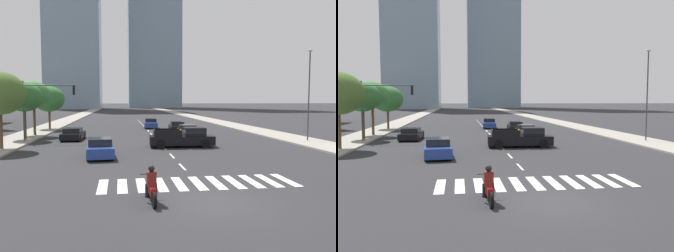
{
  "view_description": "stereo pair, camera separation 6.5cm",
  "coord_description": "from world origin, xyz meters",
  "views": [
    {
      "loc": [
        -3.7,
        -12.49,
        3.99
      ],
      "look_at": [
        0.0,
        13.11,
        2.0
      ],
      "focal_mm": 36.05,
      "sensor_mm": 36.0,
      "label": 1
    },
    {
      "loc": [
        -3.63,
        -12.5,
        3.99
      ],
      "look_at": [
        0.0,
        13.11,
        2.0
      ],
      "focal_mm": 36.05,
      "sensor_mm": 36.0,
      "label": 2
    }
  ],
  "objects": [
    {
      "name": "pickup_truck",
      "position": [
        1.82,
        15.61,
        0.81
      ],
      "size": [
        5.57,
        2.26,
        1.67
      ],
      "rotation": [
        0.0,
        0.0,
        -0.06
      ],
      "color": "black",
      "rests_on": "ground"
    },
    {
      "name": "sedan_blue_1",
      "position": [
        0.75,
        35.54,
        0.62
      ],
      "size": [
        2.02,
        4.46,
        1.35
      ],
      "rotation": [
        0.0,
        0.0,
        -1.63
      ],
      "color": "navy",
      "rests_on": "ground"
    },
    {
      "name": "lane_divider_center",
      "position": [
        0.0,
        31.11,
        0.0
      ],
      "size": [
        0.14,
        50.0,
        0.01
      ],
      "color": "silver",
      "rests_on": "ground"
    },
    {
      "name": "motorcycle_lead",
      "position": [
        -2.5,
        0.37,
        0.58
      ],
      "size": [
        0.7,
        2.11,
        1.49
      ],
      "rotation": [
        0.0,
        0.0,
        1.63
      ],
      "color": "black",
      "rests_on": "ground"
    },
    {
      "name": "street_tree_fourth",
      "position": [
        -13.04,
        34.71,
        4.14
      ],
      "size": [
        4.05,
        4.05,
        5.72
      ],
      "color": "#4C3823",
      "rests_on": "sidewalk_west"
    },
    {
      "name": "ground_plane",
      "position": [
        0.0,
        0.0,
        0.0
      ],
      "size": [
        800.0,
        800.0,
        0.0
      ],
      "primitive_type": "plane",
      "color": "#28282B"
    },
    {
      "name": "sedan_black_0",
      "position": [
        3.62,
        29.92,
        0.58
      ],
      "size": [
        2.1,
        4.58,
        1.25
      ],
      "rotation": [
        0.0,
        0.0,
        -1.63
      ],
      "color": "black",
      "rests_on": "ground"
    },
    {
      "name": "sedan_gold_2",
      "position": [
        3.79,
        23.98,
        0.58
      ],
      "size": [
        2.06,
        4.53,
        1.27
      ],
      "rotation": [
        0.0,
        0.0,
        -1.61
      ],
      "color": "#B28E38",
      "rests_on": "ground"
    },
    {
      "name": "street_tree_third",
      "position": [
        -13.04,
        26.54,
        4.54
      ],
      "size": [
        3.54,
        3.54,
        5.91
      ],
      "color": "#4C3823",
      "rests_on": "sidewalk_west"
    },
    {
      "name": "sidewalk_east",
      "position": [
        13.84,
        30.0,
        0.07
      ],
      "size": [
        4.0,
        260.0,
        0.15
      ],
      "primitive_type": "cube",
      "color": "gray",
      "rests_on": "ground"
    },
    {
      "name": "street_lamp_east",
      "position": [
        14.14,
        17.36,
        5.06
      ],
      "size": [
        0.5,
        0.24,
        8.6
      ],
      "color": "#3F3F42",
      "rests_on": "sidewalk_east"
    },
    {
      "name": "sedan_black_4",
      "position": [
        -8.32,
        22.22,
        0.57
      ],
      "size": [
        2.1,
        4.31,
        1.23
      ],
      "rotation": [
        0.0,
        0.0,
        1.52
      ],
      "color": "black",
      "rests_on": "ground"
    },
    {
      "name": "crosswalk_near",
      "position": [
        0.0,
        3.11,
        0.0
      ],
      "size": [
        9.45,
        2.71,
        0.01
      ],
      "color": "silver",
      "rests_on": "ground"
    },
    {
      "name": "traffic_signal_far",
      "position": [
        -10.76,
        20.88,
        4.06
      ],
      "size": [
        5.19,
        0.28,
        5.64
      ],
      "color": "#333335",
      "rests_on": "sidewalk_west"
    },
    {
      "name": "sedan_blue_3",
      "position": [
        -5.09,
        11.41,
        0.62
      ],
      "size": [
        2.15,
        4.51,
        1.35
      ],
      "rotation": [
        0.0,
        0.0,
        1.66
      ],
      "color": "navy",
      "rests_on": "ground"
    },
    {
      "name": "street_tree_second",
      "position": [
        -13.04,
        22.68,
        4.29
      ],
      "size": [
        3.45,
        3.45,
        5.63
      ],
      "color": "#4C3823",
      "rests_on": "sidewalk_west"
    },
    {
      "name": "sidewalk_west",
      "position": [
        -13.84,
        30.0,
        0.07
      ],
      "size": [
        4.0,
        260.0,
        0.15
      ],
      "primitive_type": "cube",
      "color": "gray",
      "rests_on": "ground"
    }
  ]
}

